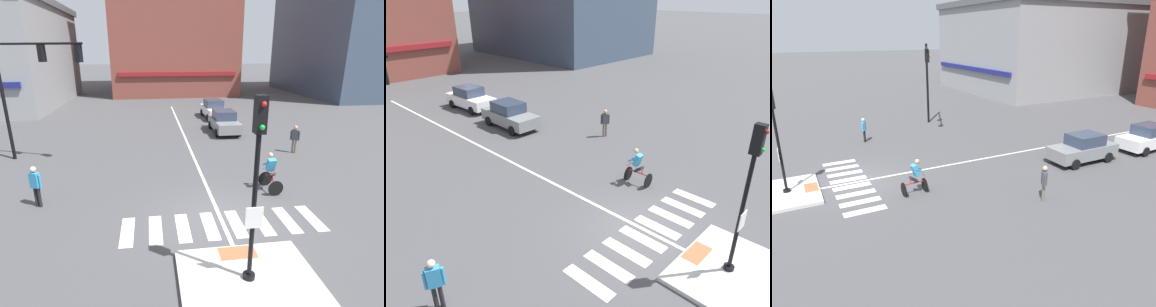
{
  "view_description": "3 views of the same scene",
  "coord_description": "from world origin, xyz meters",
  "views": [
    {
      "loc": [
        -2.37,
        -9.49,
        5.74
      ],
      "look_at": [
        -0.33,
        5.09,
        0.81
      ],
      "focal_mm": 28.4,
      "sensor_mm": 36.0,
      "label": 1
    },
    {
      "loc": [
        -9.25,
        -5.74,
        7.91
      ],
      "look_at": [
        0.27,
        3.44,
        1.83
      ],
      "focal_mm": 32.92,
      "sensor_mm": 36.0,
      "label": 2
    },
    {
      "loc": [
        16.82,
        -2.88,
        7.06
      ],
      "look_at": [
        1.44,
        5.27,
        1.09
      ],
      "focal_mm": 32.54,
      "sensor_mm": 36.0,
      "label": 3
    }
  ],
  "objects": [
    {
      "name": "tactile_pad_front",
      "position": [
        0.0,
        -2.23,
        0.15
      ],
      "size": [
        1.1,
        0.6,
        0.01
      ],
      "primitive_type": "cube",
      "color": "#DB5B38",
      "rests_on": "traffic_island"
    },
    {
      "name": "crosswalk_stripe_h",
      "position": [
        3.3,
        -0.44,
        0.0
      ],
      "size": [
        0.44,
        1.8,
        0.01
      ],
      "primitive_type": "cube",
      "color": "silver",
      "rests_on": "ground"
    },
    {
      "name": "crosswalk_stripe_b",
      "position": [
        -2.36,
        -0.44,
        0.0
      ],
      "size": [
        0.44,
        1.8,
        0.01
      ],
      "primitive_type": "cube",
      "color": "silver",
      "rests_on": "ground"
    },
    {
      "name": "crosswalk_stripe_f",
      "position": [
        1.41,
        -0.44,
        0.0
      ],
      "size": [
        0.44,
        1.8,
        0.01
      ],
      "primitive_type": "cube",
      "color": "silver",
      "rests_on": "ground"
    },
    {
      "name": "ground_plane",
      "position": [
        0.0,
        0.0,
        0.0
      ],
      "size": [
        300.0,
        300.0,
        0.0
      ],
      "primitive_type": "plane",
      "color": "#474749"
    },
    {
      "name": "traffic_island",
      "position": [
        0.0,
        -3.27,
        0.07
      ],
      "size": [
        3.64,
        2.79,
        0.15
      ],
      "primitive_type": "cube",
      "color": "beige",
      "rests_on": "ground"
    },
    {
      "name": "building_corner_left",
      "position": [
        -21.61,
        28.25,
        5.52
      ],
      "size": [
        19.46,
        20.06,
        11.0
      ],
      "color": "gray",
      "rests_on": "ground"
    },
    {
      "name": "pedestrian_waiting_far_side",
      "position": [
        6.06,
        6.8,
        0.98
      ],
      "size": [
        0.47,
        0.38,
        1.67
      ],
      "color": "#6B6051",
      "rests_on": "ground"
    },
    {
      "name": "signal_pole",
      "position": [
        0.0,
        -3.28,
        3.0
      ],
      "size": [
        0.44,
        0.38,
        4.73
      ],
      "color": "black",
      "rests_on": "traffic_island"
    },
    {
      "name": "crosswalk_stripe_a",
      "position": [
        -3.3,
        -0.44,
        0.0
      ],
      "size": [
        0.44,
        1.8,
        0.01
      ],
      "primitive_type": "cube",
      "color": "silver",
      "rests_on": "ground"
    },
    {
      "name": "pedestrian_at_curb_left",
      "position": [
        -6.82,
        1.86,
        0.98
      ],
      "size": [
        0.51,
        0.35,
        1.67
      ],
      "color": "black",
      "rests_on": "ground"
    },
    {
      "name": "crosswalk_stripe_c",
      "position": [
        -1.41,
        -0.44,
        0.0
      ],
      "size": [
        0.44,
        1.8,
        0.01
      ],
      "primitive_type": "cube",
      "color": "silver",
      "rests_on": "ground"
    },
    {
      "name": "crosswalk_stripe_g",
      "position": [
        2.36,
        -0.44,
        0.0
      ],
      "size": [
        0.44,
        1.8,
        0.01
      ],
      "primitive_type": "cube",
      "color": "silver",
      "rests_on": "ground"
    },
    {
      "name": "cyclist",
      "position": [
        2.67,
        2.06,
        0.87
      ],
      "size": [
        0.72,
        1.13,
        1.68
      ],
      "color": "black",
      "rests_on": "ground"
    },
    {
      "name": "car_grey_eastbound_far",
      "position": [
        3.1,
        12.2,
        0.81
      ],
      "size": [
        1.87,
        4.12,
        1.64
      ],
      "color": "slate",
      "rests_on": "ground"
    },
    {
      "name": "traffic_light_mast",
      "position": [
        -8.55,
        7.37,
        4.45
      ],
      "size": [
        4.81,
        2.03,
        6.38
      ],
      "color": "black",
      "rests_on": "ground"
    },
    {
      "name": "car_white_eastbound_distant",
      "position": [
        3.41,
        17.52,
        0.81
      ],
      "size": [
        1.98,
        4.17,
        1.64
      ],
      "color": "white",
      "rests_on": "ground"
    },
    {
      "name": "crosswalk_stripe_e",
      "position": [
        0.47,
        -0.44,
        0.0
      ],
      "size": [
        0.44,
        1.8,
        0.01
      ],
      "primitive_type": "cube",
      "color": "silver",
      "rests_on": "ground"
    },
    {
      "name": "lane_centre_line",
      "position": [
        0.02,
        10.0,
        0.0
      ],
      "size": [
        0.14,
        28.0,
        0.01
      ],
      "primitive_type": "cube",
      "color": "silver",
      "rests_on": "ground"
    },
    {
      "name": "crosswalk_stripe_d",
      "position": [
        -0.47,
        -0.44,
        0.0
      ],
      "size": [
        0.44,
        1.8,
        0.01
      ],
      "primitive_type": "cube",
      "color": "silver",
      "rests_on": "ground"
    }
  ]
}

